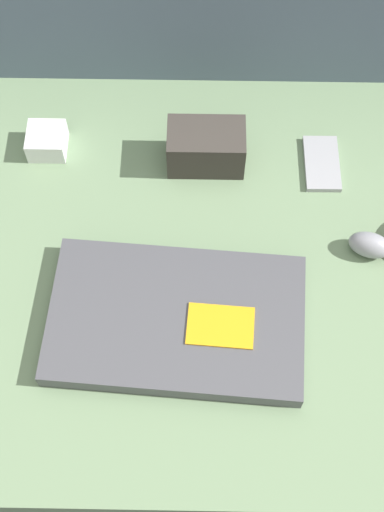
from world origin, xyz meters
The scene contains 7 objects.
ground_plane centered at (0.00, 0.00, 0.00)m, with size 8.00×8.00×0.00m, color #38383D.
couch_seat centered at (0.00, 0.00, 0.06)m, with size 1.06×0.69×0.11m.
laptop centered at (-0.02, -0.10, 0.13)m, with size 0.36×0.23×0.03m.
computer_mouse centered at (0.26, 0.02, 0.13)m, with size 0.07×0.05×0.04m.
phone_black centered at (0.20, 0.17, 0.12)m, with size 0.05×0.10×0.01m.
camera_pouch centered at (0.02, 0.18, 0.15)m, with size 0.12×0.07×0.07m.
charger_brick centered at (-0.23, 0.20, 0.13)m, with size 0.06×0.06×0.04m.
Camera 1 is at (0.01, -0.47, 1.03)m, focal length 50.00 mm.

